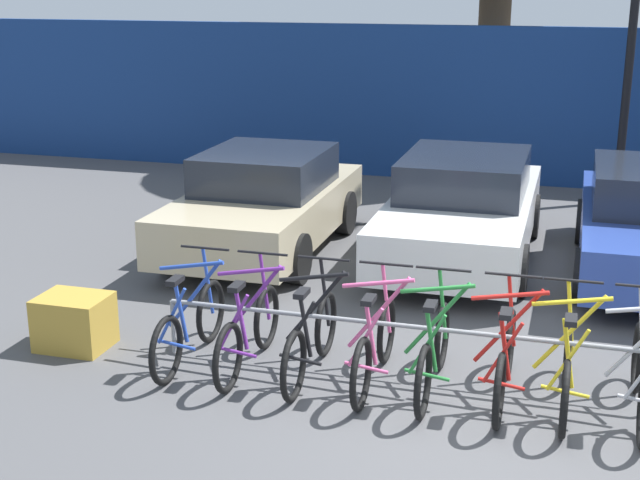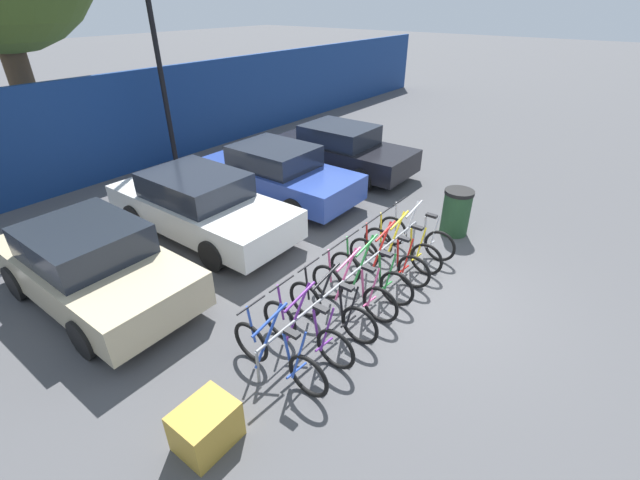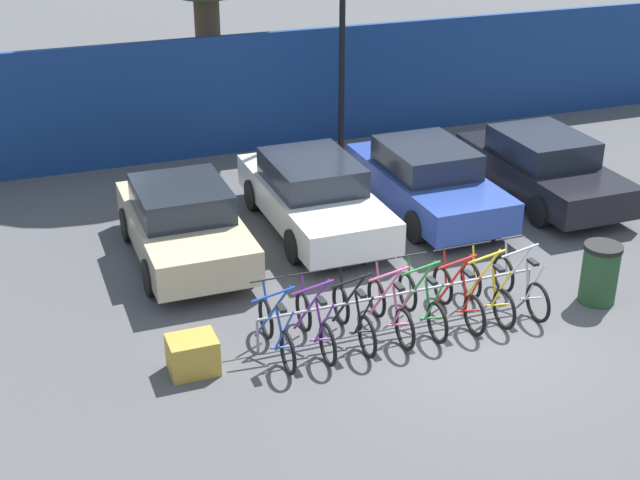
# 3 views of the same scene
# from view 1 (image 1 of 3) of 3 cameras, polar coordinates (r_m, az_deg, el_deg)

# --- Properties ---
(ground_plane) EXTENTS (120.00, 120.00, 0.00)m
(ground_plane) POSITION_cam_1_polar(r_m,az_deg,el_deg) (7.86, 10.22, -11.54)
(ground_plane) COLOR #4C4C4F
(hoarding_wall) EXTENTS (36.00, 0.16, 2.83)m
(hoarding_wall) POSITION_cam_1_polar(r_m,az_deg,el_deg) (16.59, 14.17, 8.22)
(hoarding_wall) COLOR navy
(hoarding_wall) RESTS_ON ground
(bike_rack) EXTENTS (4.74, 0.04, 0.57)m
(bike_rack) POSITION_cam_1_polar(r_m,az_deg,el_deg) (8.36, 5.35, -5.81)
(bike_rack) COLOR gray
(bike_rack) RESTS_ON ground
(bicycle_blue) EXTENTS (0.68, 1.71, 1.05)m
(bicycle_blue) POSITION_cam_1_polar(r_m,az_deg,el_deg) (8.87, -8.35, -5.41)
(bicycle_blue) COLOR black
(bicycle_blue) RESTS_ON ground
(bicycle_purple) EXTENTS (0.68, 1.71, 1.05)m
(bicycle_purple) POSITION_cam_1_polar(r_m,az_deg,el_deg) (8.64, -4.61, -5.87)
(bicycle_purple) COLOR black
(bicycle_purple) RESTS_ON ground
(bicycle_black) EXTENTS (0.68, 1.71, 1.05)m
(bicycle_black) POSITION_cam_1_polar(r_m,az_deg,el_deg) (8.45, -0.60, -6.34)
(bicycle_black) COLOR black
(bicycle_black) RESTS_ON ground
(bicycle_pink) EXTENTS (0.68, 1.71, 1.05)m
(bicycle_pink) POSITION_cam_1_polar(r_m,az_deg,el_deg) (8.31, 3.51, -6.79)
(bicycle_pink) COLOR black
(bicycle_pink) RESTS_ON ground
(bicycle_green) EXTENTS (0.68, 1.71, 1.05)m
(bicycle_green) POSITION_cam_1_polar(r_m,az_deg,el_deg) (8.22, 7.26, -7.17)
(bicycle_green) COLOR black
(bicycle_green) RESTS_ON ground
(bicycle_red) EXTENTS (0.68, 1.71, 1.05)m
(bicycle_red) POSITION_cam_1_polar(r_m,az_deg,el_deg) (8.16, 11.76, -7.59)
(bicycle_red) COLOR black
(bicycle_red) RESTS_ON ground
(bicycle_yellow) EXTENTS (0.68, 1.71, 1.05)m
(bicycle_yellow) POSITION_cam_1_polar(r_m,az_deg,el_deg) (8.15, 15.50, -7.90)
(bicycle_yellow) COLOR black
(bicycle_yellow) RESTS_ON ground
(car_beige) EXTENTS (1.91, 4.01, 1.40)m
(car_beige) POSITION_cam_1_polar(r_m,az_deg,el_deg) (12.25, -3.59, 2.42)
(car_beige) COLOR #C1B28E
(car_beige) RESTS_ON ground
(car_white) EXTENTS (1.91, 4.50, 1.40)m
(car_white) POSITION_cam_1_polar(r_m,az_deg,el_deg) (12.07, 9.12, 2.04)
(car_white) COLOR silver
(car_white) RESTS_ON ground
(cargo_crate) EXTENTS (0.70, 0.56, 0.55)m
(cargo_crate) POSITION_cam_1_polar(r_m,az_deg,el_deg) (9.47, -15.45, -5.07)
(cargo_crate) COLOR #B28C33
(cargo_crate) RESTS_ON ground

